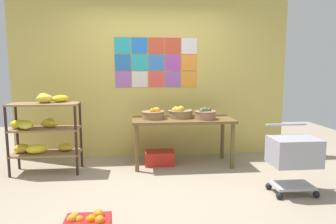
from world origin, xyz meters
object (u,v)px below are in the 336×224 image
Objects in this scene: display_table at (183,124)px; produce_crate_under_table at (159,158)px; fruit_basket_centre at (180,113)px; fruit_basket_right at (154,114)px; banana_shelf_unit at (43,126)px; shopping_cart at (294,154)px; fruit_basket_back_right at (205,114)px.

display_table is 3.39× the size of produce_crate_under_table.
fruit_basket_right is (-0.42, -0.04, -0.00)m from fruit_basket_centre.
banana_shelf_unit reaches higher than fruit_basket_centre.
banana_shelf_unit reaches higher than produce_crate_under_table.
produce_crate_under_table is (-0.36, 0.04, -0.53)m from display_table.
fruit_basket_centre is at bearing 5.87° from produce_crate_under_table.
shopping_cart is (1.15, -1.25, -0.15)m from display_table.
fruit_basket_back_right is 0.87× the size of fruit_basket_centre.
display_table is at bearing 4.38° from banana_shelf_unit.
fruit_basket_back_right is 0.40× the size of shopping_cart.
shopping_cart is (0.82, -1.17, -0.33)m from fruit_basket_back_right.
banana_shelf_unit is 2.02m from fruit_basket_centre.
fruit_basket_back_right is 0.91× the size of fruit_basket_right.
fruit_basket_back_right is at bearing -8.45° from fruit_basket_right.
fruit_basket_right is at bearing 171.55° from fruit_basket_back_right.
fruit_basket_back_right is (2.37, 0.07, 0.13)m from banana_shelf_unit.
produce_crate_under_table is at bearing 143.37° from shopping_cart.
shopping_cart is (1.60, -1.28, -0.32)m from fruit_basket_right.
banana_shelf_unit is 3.38m from shopping_cart.
fruit_basket_back_right is 0.99m from produce_crate_under_table.
display_table is 0.19m from fruit_basket_centre.
fruit_basket_back_right reaches higher than produce_crate_under_table.
fruit_basket_right reaches higher than shopping_cart.
shopping_cart is (1.18, -1.32, -0.32)m from fruit_basket_centre.
shopping_cart reaches higher than display_table.
banana_shelf_unit is 3.18× the size of fruit_basket_right.
fruit_basket_centre is 0.84× the size of produce_crate_under_table.
banana_shelf_unit is 2.05m from display_table.
fruit_basket_centre is 1.80m from shopping_cart.
fruit_basket_centre reaches higher than fruit_basket_back_right.
banana_shelf_unit is at bearing 164.92° from shopping_cart.
banana_shelf_unit is 1.61m from fruit_basket_right.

